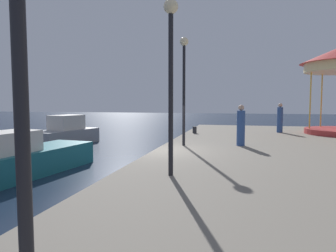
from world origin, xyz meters
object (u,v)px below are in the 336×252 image
object	(u,v)px
bollard_center	(195,130)
person_far_corner	(280,119)
motorboat_teal	(25,158)
lamp_post_far_end	(184,72)
motorboat_grey	(65,134)
lamp_post_mid_promenade	(171,56)
person_near_carousel	(241,127)

from	to	relation	value
bollard_center	person_far_corner	distance (m)	5.24
motorboat_teal	lamp_post_far_end	world-z (taller)	lamp_post_far_end
motorboat_teal	motorboat_grey	bearing A→B (deg)	112.09
motorboat_grey	lamp_post_mid_promenade	xyz separation A→B (m)	(8.94, -9.63, 3.08)
motorboat_grey	person_far_corner	size ratio (longest dim) A/B	2.66
lamp_post_mid_promenade	motorboat_grey	bearing A→B (deg)	132.87
motorboat_teal	motorboat_grey	distance (m)	8.11
bollard_center	person_near_carousel	bearing A→B (deg)	-60.44
person_far_corner	lamp_post_mid_promenade	bearing A→B (deg)	-108.33
motorboat_grey	person_near_carousel	xyz separation A→B (m)	(10.66, -3.81, 0.93)
lamp_post_far_end	person_far_corner	distance (m)	8.54
lamp_post_mid_promenade	person_far_corner	distance (m)	12.93
lamp_post_far_end	bollard_center	size ratio (longest dim) A/B	11.29
motorboat_grey	person_far_corner	distance (m)	13.22
motorboat_teal	lamp_post_far_end	distance (m)	6.95
lamp_post_mid_promenade	bollard_center	size ratio (longest dim) A/B	10.82
lamp_post_mid_promenade	bollard_center	distance (m)	10.87
motorboat_grey	lamp_post_far_end	bearing A→B (deg)	-27.51
lamp_post_far_end	person_near_carousel	xyz separation A→B (m)	(2.35, 0.51, -2.26)
motorboat_teal	bollard_center	xyz separation A→B (m)	(4.97, 8.36, 0.38)
lamp_post_far_end	motorboat_grey	bearing A→B (deg)	152.49
bollard_center	person_far_corner	xyz separation A→B (m)	(4.94, 1.63, 0.62)
lamp_post_far_end	bollard_center	world-z (taller)	lamp_post_far_end
motorboat_teal	lamp_post_far_end	bearing A→B (deg)	31.25
person_far_corner	bollard_center	bearing A→B (deg)	-161.70
motorboat_teal	person_near_carousel	xyz separation A→B (m)	(7.61, 3.70, 0.98)
motorboat_teal	person_near_carousel	size ratio (longest dim) A/B	3.19
person_near_carousel	person_far_corner	world-z (taller)	person_far_corner
motorboat_grey	bollard_center	xyz separation A→B (m)	(8.02, 0.84, 0.33)
motorboat_grey	person_near_carousel	world-z (taller)	person_near_carousel
motorboat_grey	motorboat_teal	bearing A→B (deg)	-67.91
motorboat_grey	person_near_carousel	bearing A→B (deg)	-19.68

